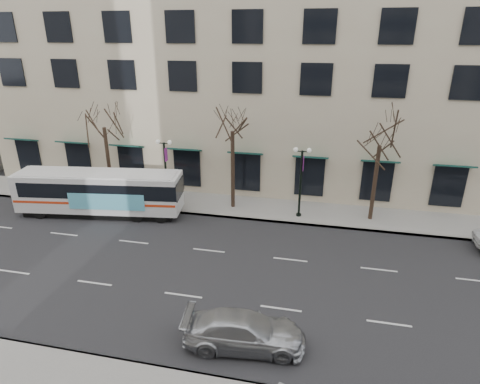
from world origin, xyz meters
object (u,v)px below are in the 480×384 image
(lamp_post_left, at_px, (166,169))
(silver_car, at_px, (244,331))
(tree_far_right, at_px, (382,132))
(lamp_post_right, at_px, (301,179))
(tree_far_left, at_px, (102,115))
(tree_far_mid, at_px, (232,118))
(city_bus, at_px, (101,192))

(lamp_post_left, distance_m, silver_car, 16.03)
(tree_far_right, xyz_separation_m, silver_car, (-6.24, -13.85, -5.67))
(lamp_post_right, xyz_separation_m, silver_car, (-1.25, -13.25, -2.19))
(tree_far_left, height_order, tree_far_mid, tree_far_mid)
(city_bus, bearing_deg, silver_car, -48.03)
(tree_far_right, relative_size, silver_car, 1.56)
(city_bus, bearing_deg, tree_far_left, 98.58)
(tree_far_mid, bearing_deg, lamp_post_right, -6.83)
(tree_far_mid, relative_size, silver_car, 1.65)
(tree_far_left, distance_m, city_bus, 5.85)
(tree_far_mid, bearing_deg, tree_far_left, -180.00)
(tree_far_right, bearing_deg, tree_far_left, 180.00)
(lamp_post_left, relative_size, city_bus, 0.43)
(silver_car, bearing_deg, lamp_post_right, -11.85)
(tree_far_right, distance_m, lamp_post_left, 15.40)
(tree_far_left, bearing_deg, tree_far_mid, 0.00)
(tree_far_right, bearing_deg, city_bus, -171.11)
(tree_far_right, xyz_separation_m, city_bus, (-19.12, -2.99, -4.67))
(tree_far_left, distance_m, tree_far_right, 20.00)
(tree_far_left, bearing_deg, lamp_post_right, -2.29)
(silver_car, bearing_deg, tree_far_mid, 8.72)
(tree_far_left, bearing_deg, lamp_post_left, -6.83)
(tree_far_right, height_order, lamp_post_left, tree_far_right)
(lamp_post_left, bearing_deg, tree_far_right, 2.29)
(tree_far_mid, bearing_deg, silver_car, -74.83)
(tree_far_left, xyz_separation_m, lamp_post_right, (15.01, -0.60, -3.75))
(lamp_post_right, bearing_deg, lamp_post_left, 180.00)
(tree_far_mid, distance_m, lamp_post_left, 6.40)
(lamp_post_left, xyz_separation_m, city_bus, (-4.13, -2.39, -1.19))
(tree_far_left, relative_size, tree_far_right, 1.03)
(city_bus, distance_m, silver_car, 16.87)
(tree_far_mid, xyz_separation_m, city_bus, (-9.12, -2.99, -5.15))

